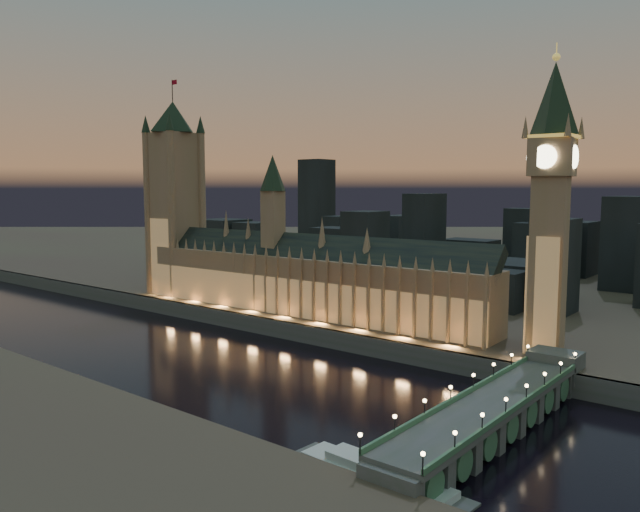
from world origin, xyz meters
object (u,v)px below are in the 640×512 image
Objects in this scene: elizabeth_tower at (551,184)px; westminster_bridge at (498,411)px; victoria_tower at (175,189)px; river_boat at (375,473)px; palace_of_westminster at (301,276)px.

elizabeth_tower is 1.00× the size of westminster_bridge.
westminster_bridge is (227.60, -65.38, -63.18)m from victoria_tower.
elizabeth_tower is 2.26× the size of river_boat.
elizabeth_tower is at bearing 0.09° from palace_of_westminster.
victoria_tower is at bearing 179.89° from palace_of_westminster.
victoria_tower reaches higher than river_boat.
victoria_tower is at bearing 152.74° from river_boat.
palace_of_westminster is 128.33m from elizabeth_tower.
westminster_bridge is at bearing -26.65° from palace_of_westminster.
elizabeth_tower is at bearing 0.00° from victoria_tower.
river_boat is at bearing -27.26° from victoria_tower.
victoria_tower is 1.09× the size of elizabeth_tower.
elizabeth_tower reaches higher than westminster_bridge.
westminster_bridge is 2.26× the size of river_boat.
palace_of_westminster is 1.64× the size of victoria_tower.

